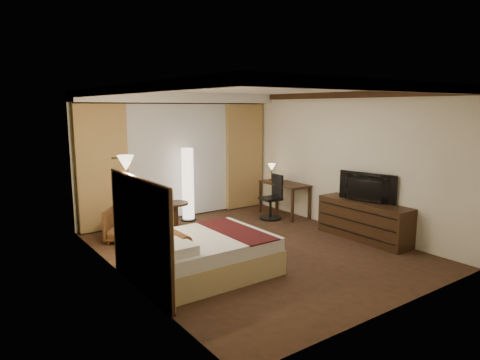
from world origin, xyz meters
TOP-DOWN VIEW (x-y plane):
  - floor at (0.00, 0.00)m, footprint 4.50×5.50m
  - ceiling at (0.00, 0.00)m, footprint 4.50×5.50m
  - back_wall at (0.00, 2.75)m, footprint 4.50×0.02m
  - left_wall at (-2.25, 0.00)m, footprint 0.02×5.50m
  - right_wall at (2.25, 0.00)m, footprint 0.02×5.50m
  - crown_molding at (0.00, 0.00)m, footprint 4.50×5.50m
  - soffit at (0.00, 2.50)m, footprint 4.50×0.50m
  - curtain_sheer at (0.00, 2.67)m, footprint 2.48×0.04m
  - curtain_left_drape at (-1.70, 2.61)m, footprint 1.00×0.14m
  - curtain_right_drape at (1.70, 2.61)m, footprint 1.00×0.14m
  - wall_sconce at (-2.09, 0.30)m, footprint 0.24×0.24m
  - bed at (-1.25, -0.44)m, footprint 1.89×1.47m
  - headboard at (-2.20, -0.44)m, footprint 0.12×1.77m
  - armchair at (-1.60, 1.72)m, footprint 0.91×0.90m
  - side_table at (-0.54, 1.84)m, footprint 0.50×0.50m
  - floor_lamp at (0.01, 2.33)m, footprint 0.33×0.33m
  - desk at (1.95, 1.43)m, footprint 0.55×1.19m
  - desk_lamp at (1.95, 1.88)m, footprint 0.18×0.18m
  - office_chair at (1.51, 1.38)m, footprint 0.51×0.51m
  - dresser at (2.00, -0.72)m, footprint 0.50×1.81m
  - television at (1.97, -0.72)m, footprint 0.85×1.21m

SIDE VIEW (x-z plane):
  - floor at x=0.00m, z-range -0.01..0.01m
  - bed at x=-1.25m, z-range 0.00..0.55m
  - side_table at x=-0.54m, z-range 0.00..0.55m
  - armchair at x=-1.60m, z-range 0.00..0.69m
  - dresser at x=2.00m, z-range 0.00..0.70m
  - desk at x=1.95m, z-range 0.00..0.75m
  - office_chair at x=1.51m, z-range 0.00..0.98m
  - headboard at x=-2.20m, z-range 0.00..1.50m
  - floor_lamp at x=0.01m, z-range 0.00..1.57m
  - desk_lamp at x=1.95m, z-range 0.75..1.09m
  - television at x=1.97m, z-range 0.95..1.09m
  - curtain_sheer at x=0.00m, z-range 0.02..2.48m
  - curtain_left_drape at x=-1.70m, z-range 0.02..2.48m
  - curtain_right_drape at x=1.70m, z-range 0.02..2.48m
  - back_wall at x=0.00m, z-range 0.00..2.70m
  - left_wall at x=-2.25m, z-range 0.00..2.70m
  - right_wall at x=2.25m, z-range 0.00..2.70m
  - wall_sconce at x=-2.09m, z-range 1.50..1.74m
  - soffit at x=0.00m, z-range 2.50..2.70m
  - crown_molding at x=0.00m, z-range 2.58..2.70m
  - ceiling at x=0.00m, z-range 2.70..2.71m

